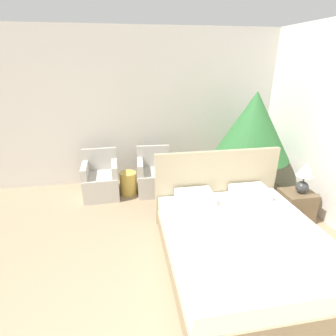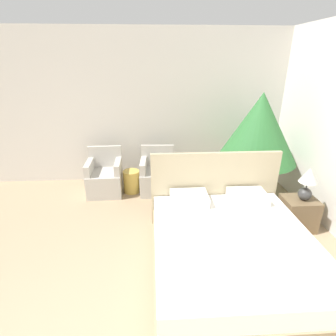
{
  "view_description": "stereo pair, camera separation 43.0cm",
  "coord_description": "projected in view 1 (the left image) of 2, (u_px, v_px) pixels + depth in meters",
  "views": [
    {
      "loc": [
        -0.25,
        -1.08,
        2.35
      ],
      "look_at": [
        0.43,
        2.84,
        0.69
      ],
      "focal_mm": 28.0,
      "sensor_mm": 36.0,
      "label": 1
    },
    {
      "loc": [
        0.18,
        -1.13,
        2.35
      ],
      "look_at": [
        0.43,
        2.84,
        0.69
      ],
      "focal_mm": 28.0,
      "sensor_mm": 36.0,
      "label": 2
    }
  ],
  "objects": [
    {
      "name": "table_lamp",
      "position": [
        305.0,
        175.0,
        3.85
      ],
      "size": [
        0.24,
        0.24,
        0.49
      ],
      "color": "#333333",
      "rests_on": "nightstand"
    },
    {
      "name": "potted_palm",
      "position": [
        253.0,
        127.0,
        4.56
      ],
      "size": [
        1.34,
        1.34,
        1.87
      ],
      "color": "beige",
      "rests_on": "ground_plane"
    },
    {
      "name": "armchair_near_window_left",
      "position": [
        101.0,
        182.0,
        4.77
      ],
      "size": [
        0.63,
        0.62,
        0.84
      ],
      "rotation": [
        0.0,
        0.0,
        0.03
      ],
      "color": "#B7B2A8",
      "rests_on": "ground_plane"
    },
    {
      "name": "side_table",
      "position": [
        128.0,
        183.0,
        4.88
      ],
      "size": [
        0.31,
        0.31,
        0.42
      ],
      "color": "gold",
      "rests_on": "ground_plane"
    },
    {
      "name": "nightstand",
      "position": [
        295.0,
        206.0,
        4.06
      ],
      "size": [
        0.47,
        0.39,
        0.49
      ],
      "color": "brown",
      "rests_on": "ground_plane"
    },
    {
      "name": "wall_back",
      "position": [
        136.0,
        110.0,
        5.01
      ],
      "size": [
        10.0,
        0.06,
        2.9
      ],
      "color": "silver",
      "rests_on": "ground_plane"
    },
    {
      "name": "bed",
      "position": [
        241.0,
        242.0,
        3.23
      ],
      "size": [
        1.88,
        2.07,
        1.14
      ],
      "color": "#8C7A5B",
      "rests_on": "ground_plane"
    },
    {
      "name": "armchair_near_window_right",
      "position": [
        154.0,
        178.0,
        4.92
      ],
      "size": [
        0.65,
        0.63,
        0.84
      ],
      "rotation": [
        0.0,
        0.0,
        -0.05
      ],
      "color": "#B7B2A8",
      "rests_on": "ground_plane"
    }
  ]
}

